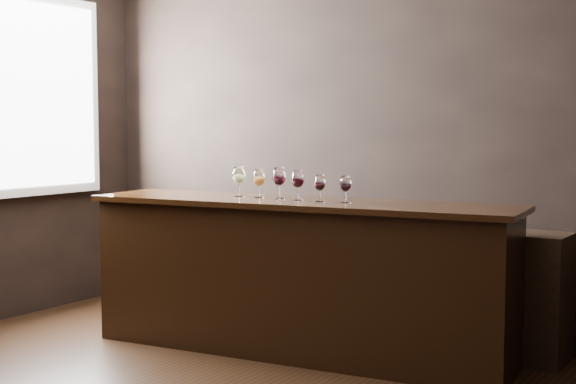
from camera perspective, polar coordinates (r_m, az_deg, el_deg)
The scene contains 10 objects.
room_shell at distance 4.35m, azimuth -10.03°, elevation 8.63°, with size 5.02×4.52×2.81m.
bar_counter at distance 5.33m, azimuth 0.76°, elevation -6.25°, with size 2.81×0.61×0.98m, color black.
bar_top at distance 5.26m, azimuth 0.77°, elevation -0.79°, with size 2.90×0.67×0.04m, color black.
back_bar_shelf at distance 5.72m, azimuth 7.96°, elevation -6.34°, with size 2.30×0.40×0.83m, color black.
glass_white at distance 5.54m, azimuth -3.52°, elevation 1.14°, with size 0.09×0.09×0.21m.
glass_amber at distance 5.45m, azimuth -2.09°, elevation 0.98°, with size 0.08×0.08×0.19m.
glass_red_a at distance 5.37m, azimuth -0.64°, elevation 1.06°, with size 0.09×0.09×0.21m.
glass_red_b at distance 5.26m, azimuth 0.70°, elevation 0.88°, with size 0.08×0.08×0.20m.
glass_red_c at distance 5.16m, azimuth 2.27°, elevation 0.62°, with size 0.07×0.07×0.18m.
glass_red_d at distance 5.10m, azimuth 4.11°, elevation 0.55°, with size 0.07×0.07×0.17m.
Camera 1 is at (2.74, -3.04, 1.51)m, focal length 50.00 mm.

